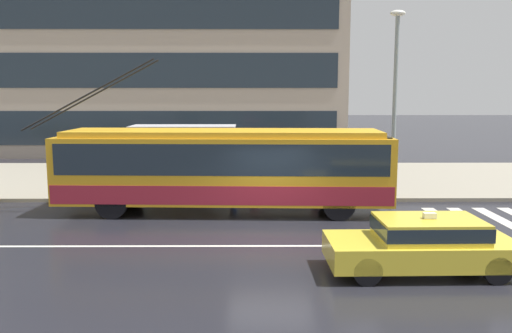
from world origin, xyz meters
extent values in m
plane|color=#212128|center=(0.00, 0.00, 0.00)|extent=(160.00, 160.00, 0.00)
cube|color=gray|center=(0.00, 9.50, 0.07)|extent=(80.00, 10.00, 0.14)
cube|color=beige|center=(5.68, 1.25, 0.00)|extent=(0.44, 4.40, 0.01)
cube|color=beige|center=(6.58, 1.25, 0.00)|extent=(0.44, 4.40, 0.01)
cube|color=beige|center=(7.48, 1.25, 0.00)|extent=(0.44, 4.40, 0.01)
cube|color=silver|center=(0.00, -1.20, 0.00)|extent=(72.00, 0.14, 0.01)
cube|color=gold|center=(-1.52, 2.90, 1.52)|extent=(11.26, 2.90, 2.20)
cube|color=gold|center=(-1.52, 2.90, 2.72)|extent=(10.58, 2.63, 0.20)
cube|color=#1E2833|center=(-1.52, 2.90, 1.96)|extent=(10.81, 2.92, 1.01)
cube|color=maroon|center=(-1.52, 2.90, 0.81)|extent=(11.15, 2.93, 0.62)
cube|color=#1E2833|center=(4.01, 2.70, 1.96)|extent=(0.20, 2.20, 1.10)
cube|color=black|center=(3.86, 2.70, 2.52)|extent=(0.23, 1.91, 0.28)
cylinder|color=black|center=(-6.01, 3.41, 4.00)|extent=(4.56, 0.23, 2.41)
cylinder|color=black|center=(-6.03, 2.71, 4.00)|extent=(4.56, 0.23, 2.41)
cylinder|color=black|center=(2.31, 3.86, 0.52)|extent=(1.05, 0.34, 1.04)
cylinder|color=black|center=(2.23, 1.66, 0.52)|extent=(1.05, 0.34, 1.04)
cylinder|color=black|center=(-5.06, 4.13, 0.52)|extent=(1.05, 0.34, 1.04)
cylinder|color=black|center=(-5.14, 1.93, 0.52)|extent=(1.05, 0.34, 1.04)
cube|color=yellow|center=(3.29, -3.29, 0.51)|extent=(4.28, 1.86, 0.55)
cube|color=yellow|center=(3.46, -3.29, 1.02)|extent=(2.32, 1.58, 0.48)
cube|color=#1E2833|center=(3.46, -3.29, 1.05)|extent=(2.37, 1.59, 0.31)
cube|color=silver|center=(3.46, -3.29, 1.33)|extent=(0.28, 0.17, 0.12)
cylinder|color=black|center=(1.91, -4.11, 0.31)|extent=(0.62, 0.21, 0.62)
cylinder|color=black|center=(1.88, -2.53, 0.31)|extent=(0.62, 0.21, 0.62)
cylinder|color=black|center=(4.71, -4.05, 0.31)|extent=(0.62, 0.21, 0.62)
cylinder|color=black|center=(4.68, -2.47, 0.31)|extent=(0.62, 0.21, 0.62)
cylinder|color=gray|center=(-1.37, 5.16, 1.43)|extent=(0.08, 0.08, 2.57)
cylinder|color=gray|center=(-5.18, 5.16, 1.43)|extent=(0.08, 0.08, 2.57)
cylinder|color=gray|center=(-1.37, 6.52, 1.43)|extent=(0.08, 0.08, 2.57)
cylinder|color=gray|center=(-5.18, 6.52, 1.43)|extent=(0.08, 0.08, 2.57)
cube|color=#99ADB2|center=(-3.28, 6.52, 1.48)|extent=(3.61, 0.04, 2.06)
cube|color=#B2B2B7|center=(-3.28, 5.84, 2.75)|extent=(4.10, 1.66, 0.08)
cube|color=brown|center=(-3.28, 6.18, 0.59)|extent=(2.66, 0.36, 0.08)
cylinder|color=black|center=(3.01, 5.13, 0.54)|extent=(0.14, 0.14, 0.81)
cylinder|color=black|center=(2.86, 5.12, 0.54)|extent=(0.14, 0.14, 0.81)
cylinder|color=maroon|center=(2.94, 5.12, 1.23)|extent=(0.39, 0.39, 0.57)
sphere|color=tan|center=(2.94, 5.12, 1.64)|extent=(0.24, 0.24, 0.24)
cylinder|color=#484253|center=(-0.50, 7.42, 0.59)|extent=(0.14, 0.14, 0.90)
cylinder|color=#484253|center=(-0.44, 7.56, 0.59)|extent=(0.14, 0.14, 0.90)
cylinder|color=maroon|center=(-0.47, 7.49, 1.32)|extent=(0.48, 0.48, 0.57)
sphere|color=#B4878C|center=(-0.47, 7.49, 1.72)|extent=(0.24, 0.24, 0.24)
cone|color=#CA2D6F|center=(-0.52, 7.38, 2.02)|extent=(1.28, 1.28, 0.29)
cylinder|color=#333333|center=(-0.52, 7.38, 1.50)|extent=(0.02, 0.02, 0.76)
cylinder|color=navy|center=(-1.30, 4.84, 0.56)|extent=(0.14, 0.14, 0.84)
cylinder|color=navy|center=(-1.21, 4.97, 0.56)|extent=(0.14, 0.14, 0.84)
cylinder|color=gray|center=(-1.25, 4.90, 1.28)|extent=(0.50, 0.50, 0.60)
sphere|color=tan|center=(-1.25, 4.90, 1.68)|extent=(0.21, 0.21, 0.21)
cone|color=#CA376A|center=(-1.32, 4.80, 1.97)|extent=(1.40, 1.40, 0.31)
cylinder|color=#333333|center=(-1.32, 4.80, 1.44)|extent=(0.02, 0.02, 0.75)
cylinder|color=#2F3245|center=(2.10, 6.89, 0.54)|extent=(0.14, 0.14, 0.80)
cylinder|color=#2F3245|center=(2.19, 7.02, 0.54)|extent=(0.14, 0.14, 0.80)
cylinder|color=maroon|center=(2.15, 6.95, 1.24)|extent=(0.50, 0.50, 0.59)
sphere|color=tan|center=(2.15, 6.95, 1.65)|extent=(0.23, 0.23, 0.23)
cone|color=black|center=(2.21, 7.06, 1.94)|extent=(1.46, 1.46, 0.29)
cylinder|color=#333333|center=(2.21, 7.06, 1.42)|extent=(0.02, 0.02, 0.77)
cylinder|color=gray|center=(4.98, 5.68, 3.54)|extent=(0.16, 0.16, 6.81)
ellipsoid|color=silver|center=(4.98, 5.68, 7.07)|extent=(0.60, 0.32, 0.24)
cube|color=#1E2833|center=(-6.39, 17.37, 1.91)|extent=(21.98, 0.06, 2.09)
cube|color=#1E2833|center=(-6.39, 17.37, 5.39)|extent=(21.98, 0.06, 2.09)
cube|color=#1E2833|center=(-6.39, 17.37, 8.86)|extent=(21.98, 0.06, 2.09)
camera|label=1|loc=(-0.53, -14.87, 4.09)|focal=36.93mm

